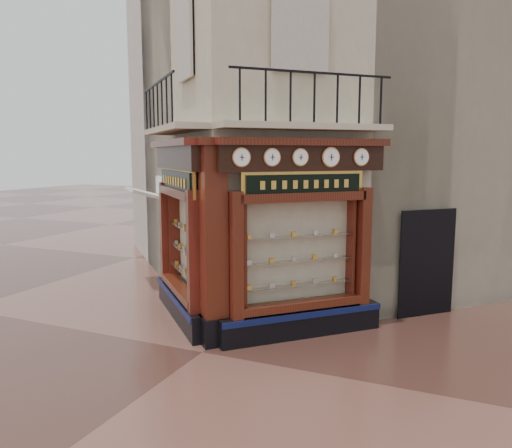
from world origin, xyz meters
The scene contains 16 objects.
ground centered at (0.00, 0.00, 0.00)m, with size 80.00×80.00×0.00m, color #472921.
main_building centered at (0.00, 6.16, 6.00)m, with size 8.00×8.00×12.00m, color beige.
neighbour_left centered at (-2.47, 8.63, 5.50)m, with size 8.00×8.00×11.00m, color beige.
neighbour_right centered at (2.47, 8.63, 5.50)m, with size 8.00×8.00×11.00m, color beige.
shopfront_left centered at (-1.41, 1.57, 1.98)m, with size 2.86×2.86×3.98m.
shopfront_right centered at (1.41, 1.57, 1.98)m, with size 2.86×2.86×3.98m.
corner_pilaster centered at (0.00, 0.50, 1.95)m, with size 0.85×0.85×3.98m.
balcony centered at (0.00, 1.49, 4.22)m, with size 5.94×2.97×1.03m.
clock_a centered at (0.59, 0.49, 3.62)m, with size 0.29×0.29×0.36m.
clock_b centered at (1.02, 0.92, 3.62)m, with size 0.28×0.28×0.34m.
clock_c centered at (1.43, 1.33, 3.62)m, with size 0.28×0.28×0.34m.
clock_d centered at (1.90, 1.80, 3.62)m, with size 0.31×0.31×0.39m.
clock_e centered at (2.39, 2.29, 3.62)m, with size 0.29×0.29×0.36m.
awning centered at (-3.74, 3.54, 0.00)m, with size 1.61×0.97×0.08m, color white, non-canonical shape.
signboard_left centered at (-1.46, 1.51, 3.10)m, with size 2.19×2.19×0.59m.
signboard_right centered at (1.46, 1.51, 3.10)m, with size 1.89×1.89×0.51m.
Camera 1 is at (4.50, -7.75, 3.67)m, focal length 35.00 mm.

